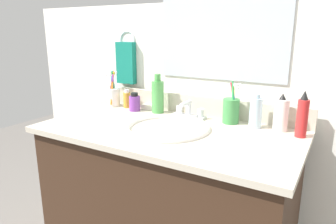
{
  "coord_description": "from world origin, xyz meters",
  "views": [
    {
      "loc": [
        0.61,
        -1.04,
        1.17
      ],
      "look_at": [
        0.0,
        0.0,
        0.85
      ],
      "focal_mm": 32.91,
      "sensor_mm": 36.0,
      "label": 1
    }
  ],
  "objects_px": {
    "bottle_oil_amber": "(127,99)",
    "bottle_spray_red": "(302,116)",
    "faucet": "(189,112)",
    "bottle_toner_green": "(158,96)",
    "hand_towel": "(126,63)",
    "bottle_gel_clear": "(256,113)",
    "cup_white_ceramic": "(113,96)",
    "bottle_cream_purple": "(135,103)",
    "soap_bar": "(149,107)",
    "bottle_lotion_white": "(281,114)",
    "cup_green": "(231,110)"
  },
  "relations": [
    {
      "from": "bottle_cream_purple",
      "to": "cup_green",
      "type": "relative_size",
      "value": 0.49
    },
    {
      "from": "bottle_spray_red",
      "to": "cup_green",
      "type": "distance_m",
      "value": 0.29
    },
    {
      "from": "bottle_toner_green",
      "to": "bottle_cream_purple",
      "type": "relative_size",
      "value": 2.09
    },
    {
      "from": "soap_bar",
      "to": "hand_towel",
      "type": "bearing_deg",
      "value": 162.48
    },
    {
      "from": "hand_towel",
      "to": "faucet",
      "type": "height_order",
      "value": "hand_towel"
    },
    {
      "from": "hand_towel",
      "to": "bottle_lotion_white",
      "type": "relative_size",
      "value": 1.45
    },
    {
      "from": "bottle_toner_green",
      "to": "cup_white_ceramic",
      "type": "relative_size",
      "value": 1.01
    },
    {
      "from": "bottle_lotion_white",
      "to": "cup_green",
      "type": "relative_size",
      "value": 0.83
    },
    {
      "from": "faucet",
      "to": "bottle_lotion_white",
      "type": "distance_m",
      "value": 0.4
    },
    {
      "from": "bottle_oil_amber",
      "to": "cup_white_ceramic",
      "type": "xyz_separation_m",
      "value": [
        -0.08,
        -0.01,
        0.01
      ]
    },
    {
      "from": "bottle_oil_amber",
      "to": "bottle_spray_red",
      "type": "distance_m",
      "value": 0.85
    },
    {
      "from": "bottle_lotion_white",
      "to": "bottle_toner_green",
      "type": "distance_m",
      "value": 0.57
    },
    {
      "from": "bottle_lotion_white",
      "to": "bottle_spray_red",
      "type": "height_order",
      "value": "bottle_spray_red"
    },
    {
      "from": "faucet",
      "to": "bottle_toner_green",
      "type": "relative_size",
      "value": 0.84
    },
    {
      "from": "bottle_toner_green",
      "to": "bottle_gel_clear",
      "type": "distance_m",
      "value": 0.48
    },
    {
      "from": "hand_towel",
      "to": "cup_green",
      "type": "relative_size",
      "value": 1.2
    },
    {
      "from": "bottle_lotion_white",
      "to": "bottle_toner_green",
      "type": "relative_size",
      "value": 0.8
    },
    {
      "from": "bottle_toner_green",
      "to": "bottle_spray_red",
      "type": "height_order",
      "value": "bottle_toner_green"
    },
    {
      "from": "bottle_gel_clear",
      "to": "cup_white_ceramic",
      "type": "bearing_deg",
      "value": 179.69
    },
    {
      "from": "faucet",
      "to": "hand_towel",
      "type": "bearing_deg",
      "value": 166.91
    },
    {
      "from": "bottle_oil_amber",
      "to": "bottle_toner_green",
      "type": "distance_m",
      "value": 0.2
    },
    {
      "from": "faucet",
      "to": "bottle_toner_green",
      "type": "xyz_separation_m",
      "value": [
        -0.18,
        0.01,
        0.05
      ]
    },
    {
      "from": "bottle_oil_amber",
      "to": "bottle_spray_red",
      "type": "bearing_deg",
      "value": -2.67
    },
    {
      "from": "cup_white_ceramic",
      "to": "soap_bar",
      "type": "distance_m",
      "value": 0.21
    },
    {
      "from": "hand_towel",
      "to": "bottle_cream_purple",
      "type": "bearing_deg",
      "value": -40.95
    },
    {
      "from": "bottle_oil_amber",
      "to": "bottle_gel_clear",
      "type": "distance_m",
      "value": 0.67
    },
    {
      "from": "hand_towel",
      "to": "bottle_cream_purple",
      "type": "height_order",
      "value": "hand_towel"
    },
    {
      "from": "bottle_gel_clear",
      "to": "bottle_spray_red",
      "type": "xyz_separation_m",
      "value": [
        0.18,
        -0.03,
        0.02
      ]
    },
    {
      "from": "faucet",
      "to": "bottle_lotion_white",
      "type": "height_order",
      "value": "bottle_lotion_white"
    },
    {
      "from": "bottle_gel_clear",
      "to": "bottle_spray_red",
      "type": "height_order",
      "value": "bottle_spray_red"
    },
    {
      "from": "bottle_lotion_white",
      "to": "bottle_gel_clear",
      "type": "xyz_separation_m",
      "value": [
        -0.1,
        -0.01,
        -0.0
      ]
    },
    {
      "from": "bottle_cream_purple",
      "to": "soap_bar",
      "type": "xyz_separation_m",
      "value": [
        0.04,
        0.06,
        -0.03
      ]
    },
    {
      "from": "cup_green",
      "to": "bottle_oil_amber",
      "type": "bearing_deg",
      "value": -179.75
    },
    {
      "from": "bottle_spray_red",
      "to": "soap_bar",
      "type": "relative_size",
      "value": 2.77
    },
    {
      "from": "hand_towel",
      "to": "bottle_toner_green",
      "type": "relative_size",
      "value": 1.16
    },
    {
      "from": "hand_towel",
      "to": "faucet",
      "type": "relative_size",
      "value": 1.38
    },
    {
      "from": "bottle_lotion_white",
      "to": "bottle_toner_green",
      "type": "xyz_separation_m",
      "value": [
        -0.57,
        -0.01,
        0.02
      ]
    },
    {
      "from": "bottle_gel_clear",
      "to": "cup_green",
      "type": "relative_size",
      "value": 0.77
    },
    {
      "from": "hand_towel",
      "to": "bottle_cream_purple",
      "type": "relative_size",
      "value": 2.43
    },
    {
      "from": "cup_white_ceramic",
      "to": "bottle_oil_amber",
      "type": "bearing_deg",
      "value": 5.48
    },
    {
      "from": "bottle_toner_green",
      "to": "cup_white_ceramic",
      "type": "height_order",
      "value": "bottle_toner_green"
    },
    {
      "from": "hand_towel",
      "to": "bottle_gel_clear",
      "type": "relative_size",
      "value": 1.56
    },
    {
      "from": "bottle_toner_green",
      "to": "soap_bar",
      "type": "height_order",
      "value": "bottle_toner_green"
    },
    {
      "from": "hand_towel",
      "to": "soap_bar",
      "type": "xyz_separation_m",
      "value": [
        0.18,
        -0.06,
        -0.21
      ]
    },
    {
      "from": "hand_towel",
      "to": "bottle_lotion_white",
      "type": "bearing_deg",
      "value": -5.87
    },
    {
      "from": "bottle_toner_green",
      "to": "bottle_spray_red",
      "type": "xyz_separation_m",
      "value": [
        0.66,
        -0.03,
        -0.0
      ]
    },
    {
      "from": "bottle_toner_green",
      "to": "cup_white_ceramic",
      "type": "xyz_separation_m",
      "value": [
        -0.28,
        -0.0,
        -0.03
      ]
    },
    {
      "from": "bottle_oil_amber",
      "to": "bottle_lotion_white",
      "type": "xyz_separation_m",
      "value": [
        0.77,
        0.0,
        0.02
      ]
    },
    {
      "from": "faucet",
      "to": "bottle_oil_amber",
      "type": "bearing_deg",
      "value": 177.69
    },
    {
      "from": "hand_towel",
      "to": "cup_white_ceramic",
      "type": "distance_m",
      "value": 0.19
    }
  ]
}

